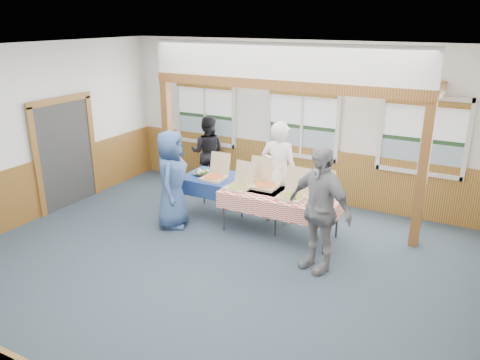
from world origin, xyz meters
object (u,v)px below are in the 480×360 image
person_grey (319,209)px  table_left (237,183)px  table_right (280,196)px  woman_black (208,152)px  man_blue (172,179)px  woman_white (279,173)px

person_grey → table_left: bearing=173.2°
table_right → person_grey: bearing=-45.1°
table_right → woman_black: (-2.39, 1.49, 0.10)m
table_left → table_right: size_ratio=1.06×
table_right → man_blue: size_ratio=1.18×
woman_white → man_blue: woman_white is taller
woman_white → person_grey: person_grey is taller
woman_white → table_left: bearing=17.1°
table_right → man_blue: (-1.84, -0.58, 0.18)m
woman_black → woman_white: bearing=136.8°
table_left → woman_white: (0.73, 0.25, 0.24)m
table_left → man_blue: man_blue is taller
woman_white → woman_black: (-2.13, 0.99, -0.15)m
table_left → person_grey: size_ratio=1.16×
table_left → person_grey: 2.23m
table_left → table_right: same height
table_right → person_grey: (0.96, -0.80, 0.26)m
woman_white → woman_black: size_ratio=1.18×
man_blue → person_grey: bearing=-115.5°
table_right → woman_white: 0.61m
table_right → woman_black: woman_black is taller
woman_black → person_grey: 4.05m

